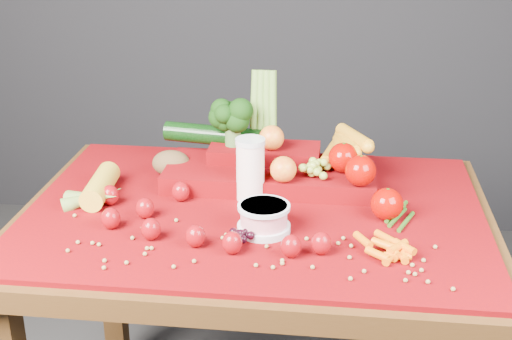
# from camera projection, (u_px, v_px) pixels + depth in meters

# --- Properties ---
(table) EXTENTS (1.10, 0.80, 0.75)m
(table) POSITION_uv_depth(u_px,v_px,m) (255.00, 249.00, 1.70)
(table) COLOR #3A220D
(table) RESTS_ON ground
(red_cloth) EXTENTS (1.05, 0.75, 0.01)m
(red_cloth) POSITION_uv_depth(u_px,v_px,m) (255.00, 211.00, 1.66)
(red_cloth) COLOR #6B0303
(red_cloth) RESTS_ON table
(milk_glass) EXTENTS (0.07, 0.07, 0.15)m
(milk_glass) POSITION_uv_depth(u_px,v_px,m) (250.00, 167.00, 1.68)
(milk_glass) COLOR white
(milk_glass) RESTS_ON red_cloth
(yogurt_bowl) EXTENTS (0.12, 0.12, 0.06)m
(yogurt_bowl) POSITION_uv_depth(u_px,v_px,m) (264.00, 217.00, 1.54)
(yogurt_bowl) COLOR silver
(yogurt_bowl) RESTS_ON red_cloth
(strawberry_scatter) EXTENTS (0.54, 0.28, 0.05)m
(strawberry_scatter) POSITION_uv_depth(u_px,v_px,m) (190.00, 221.00, 1.53)
(strawberry_scatter) COLOR maroon
(strawberry_scatter) RESTS_ON red_cloth
(dark_grape_cluster) EXTENTS (0.06, 0.05, 0.03)m
(dark_grape_cluster) POSITION_uv_depth(u_px,v_px,m) (239.00, 236.00, 1.50)
(dark_grape_cluster) COLOR black
(dark_grape_cluster) RESTS_ON red_cloth
(soybean_scatter) EXTENTS (0.84, 0.24, 0.01)m
(soybean_scatter) POSITION_uv_depth(u_px,v_px,m) (243.00, 247.00, 1.47)
(soybean_scatter) COLOR #9C8343
(soybean_scatter) RESTS_ON red_cloth
(corn_ear) EXTENTS (0.19, 0.24, 0.06)m
(corn_ear) POSITION_uv_depth(u_px,v_px,m) (95.00, 194.00, 1.68)
(corn_ear) COLOR yellow
(corn_ear) RESTS_ON red_cloth
(potato) EXTENTS (0.10, 0.07, 0.07)m
(potato) POSITION_uv_depth(u_px,v_px,m) (171.00, 163.00, 1.83)
(potato) COLOR #503E21
(potato) RESTS_ON red_cloth
(baby_carrot_pile) EXTENTS (0.18, 0.17, 0.03)m
(baby_carrot_pile) POSITION_uv_depth(u_px,v_px,m) (381.00, 244.00, 1.46)
(baby_carrot_pile) COLOR orange
(baby_carrot_pile) RESTS_ON red_cloth
(green_bean_pile) EXTENTS (0.14, 0.12, 0.01)m
(green_bean_pile) POSITION_uv_depth(u_px,v_px,m) (399.00, 216.00, 1.61)
(green_bean_pile) COLOR #2A5914
(green_bean_pile) RESTS_ON red_cloth
(produce_mound) EXTENTS (0.61, 0.35, 0.27)m
(produce_mound) POSITION_uv_depth(u_px,v_px,m) (278.00, 161.00, 1.78)
(produce_mound) COLOR #6B0303
(produce_mound) RESTS_ON red_cloth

